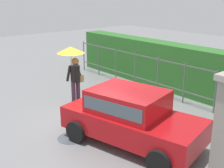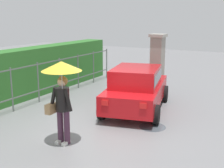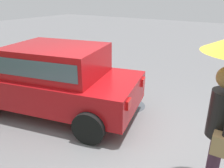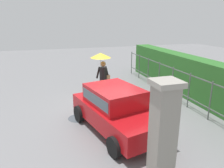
# 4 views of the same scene
# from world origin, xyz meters

# --- Properties ---
(ground_plane) EXTENTS (40.00, 40.00, 0.00)m
(ground_plane) POSITION_xyz_m (0.00, 0.00, 0.00)
(ground_plane) COLOR slate
(car) EXTENTS (3.98, 2.52, 1.48)m
(car) POSITION_xyz_m (1.74, -0.35, 0.80)
(car) COLOR #B71116
(car) RESTS_ON ground
(pedestrian) EXTENTS (0.96, 0.96, 2.11)m
(pedestrian) POSITION_xyz_m (-1.67, 0.09, 1.57)
(pedestrian) COLOR #47283D
(pedestrian) RESTS_ON ground
(gate_pillar) EXTENTS (0.60, 0.60, 2.42)m
(gate_pillar) POSITION_xyz_m (4.33, -0.10, 1.24)
(gate_pillar) COLOR gray
(gate_pillar) RESTS_ON ground
(fence_section) EXTENTS (11.37, 0.05, 1.50)m
(fence_section) POSITION_xyz_m (0.20, 3.18, 0.83)
(fence_section) COLOR #59605B
(fence_section) RESTS_ON ground
(hedge_row) EXTENTS (12.32, 0.90, 1.90)m
(hedge_row) POSITION_xyz_m (0.20, 4.16, 0.95)
(hedge_row) COLOR #2D6B28
(hedge_row) RESTS_ON ground
(puddle_near) EXTENTS (0.78, 0.78, 0.00)m
(puddle_near) POSITION_xyz_m (0.50, -1.43, 0.00)
(puddle_near) COLOR #4C545B
(puddle_near) RESTS_ON ground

